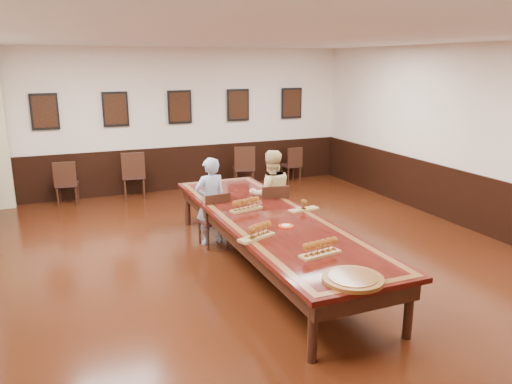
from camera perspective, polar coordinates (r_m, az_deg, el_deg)
name	(u,v)px	position (r m, az deg, el deg)	size (l,w,h in m)	color
floor	(269,267)	(7.32, 1.53, -8.60)	(8.00, 10.00, 0.02)	black
ceiling	(271,35)	(6.73, 1.72, 17.48)	(8.00, 10.00, 0.02)	white
wall_back	(179,120)	(11.55, -8.75, 8.12)	(8.00, 0.02, 3.20)	beige
wall_right	(489,141)	(9.22, 25.08, 5.31)	(0.02, 10.00, 3.20)	beige
chair_man	(213,219)	(8.02, -4.90, -3.06)	(0.42, 0.46, 0.89)	black
chair_woman	(272,211)	(8.27, 1.86, -2.23)	(0.45, 0.49, 0.95)	black
spare_chair_a	(67,182)	(11.01, -20.82, 1.03)	(0.44, 0.48, 0.93)	black
spare_chair_b	(133,174)	(11.14, -13.83, 1.97)	(0.48, 0.53, 1.03)	black
spare_chair_c	(244,167)	(11.66, -1.41, 2.90)	(0.47, 0.52, 1.01)	black
spare_chair_d	(291,164)	(12.36, 4.03, 3.20)	(0.41, 0.44, 0.87)	black
person_man	(211,201)	(8.02, -5.22, -1.06)	(0.52, 0.34, 1.43)	#4970B8
person_woman	(271,194)	(8.29, 1.70, -0.26)	(0.74, 0.57, 1.49)	beige
pink_phone	(299,208)	(7.51, 4.99, -1.82)	(0.07, 0.13, 0.01)	#D9488D
wainscoting	(270,234)	(7.13, 1.55, -4.83)	(8.00, 10.00, 1.00)	black
conference_table	(270,227)	(7.09, 1.56, -3.98)	(1.40, 5.00, 0.76)	black
posters	(180,107)	(11.45, -8.72, 9.58)	(6.14, 0.04, 0.74)	black
flight_a	(246,205)	(7.35, -1.14, -1.47)	(0.52, 0.28, 0.19)	olive
flight_b	(304,205)	(7.37, 5.49, -1.53)	(0.48, 0.20, 0.17)	olive
flight_c	(258,232)	(6.20, 0.18, -4.54)	(0.54, 0.34, 0.19)	olive
flight_d	(320,248)	(5.71, 7.36, -6.39)	(0.53, 0.24, 0.19)	olive
red_plate_grp	(286,226)	(6.65, 3.44, -3.91)	(0.21, 0.21, 0.03)	red
carved_platter	(353,279)	(5.15, 11.01, -9.72)	(0.75, 0.75, 0.05)	#593111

